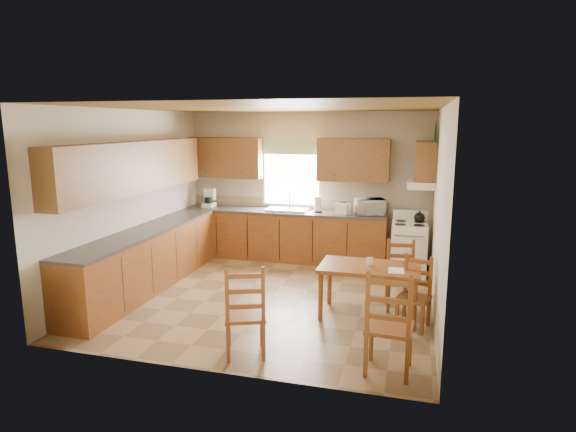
% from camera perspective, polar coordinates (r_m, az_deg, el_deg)
% --- Properties ---
extents(floor, '(4.50, 4.50, 0.00)m').
position_cam_1_polar(floor, '(7.14, -1.81, -9.48)').
color(floor, '#8E714D').
rests_on(floor, ground).
extents(ceiling, '(4.50, 4.50, 0.00)m').
position_cam_1_polar(ceiling, '(6.70, -1.95, 12.72)').
color(ceiling, brown).
rests_on(ceiling, floor).
extents(wall_left, '(4.50, 4.50, 0.00)m').
position_cam_1_polar(wall_left, '(7.74, -18.03, 1.92)').
color(wall_left, beige).
rests_on(wall_left, floor).
extents(wall_right, '(4.50, 4.50, 0.00)m').
position_cam_1_polar(wall_right, '(6.51, 17.43, 0.34)').
color(wall_right, beige).
rests_on(wall_right, floor).
extents(wall_back, '(4.50, 4.50, 0.00)m').
position_cam_1_polar(wall_back, '(8.94, 2.32, 3.59)').
color(wall_back, beige).
rests_on(wall_back, floor).
extents(wall_front, '(4.50, 4.50, 0.00)m').
position_cam_1_polar(wall_front, '(4.73, -9.84, -3.18)').
color(wall_front, beige).
rests_on(wall_front, floor).
extents(lower_cab_back, '(3.75, 0.60, 0.88)m').
position_cam_1_polar(lower_cab_back, '(8.91, -0.50, -2.38)').
color(lower_cab_back, brown).
rests_on(lower_cab_back, floor).
extents(lower_cab_left, '(0.60, 3.60, 0.88)m').
position_cam_1_polar(lower_cab_left, '(7.65, -16.34, -5.07)').
color(lower_cab_left, brown).
rests_on(lower_cab_left, floor).
extents(counter_back, '(3.75, 0.63, 0.04)m').
position_cam_1_polar(counter_back, '(8.82, -0.51, 0.53)').
color(counter_back, '#463F3D').
rests_on(counter_back, lower_cab_back).
extents(counter_left, '(0.63, 3.60, 0.04)m').
position_cam_1_polar(counter_left, '(7.54, -16.53, -1.71)').
color(counter_left, '#463F3D').
rests_on(counter_left, lower_cab_left).
extents(backsplash, '(3.75, 0.01, 0.18)m').
position_cam_1_polar(backsplash, '(9.07, -0.02, 1.54)').
color(backsplash, '#9B8664').
rests_on(backsplash, counter_back).
extents(upper_cab_back_left, '(1.41, 0.33, 0.75)m').
position_cam_1_polar(upper_cab_back_left, '(9.20, -7.39, 6.88)').
color(upper_cab_back_left, brown).
rests_on(upper_cab_back_left, wall_back).
extents(upper_cab_back_right, '(1.25, 0.33, 0.75)m').
position_cam_1_polar(upper_cab_back_right, '(8.58, 7.76, 6.58)').
color(upper_cab_back_right, brown).
rests_on(upper_cab_back_right, wall_back).
extents(upper_cab_left, '(0.33, 3.60, 0.75)m').
position_cam_1_polar(upper_cab_left, '(7.47, -17.81, 5.53)').
color(upper_cab_left, brown).
rests_on(upper_cab_left, wall_left).
extents(upper_cab_stove, '(0.33, 0.62, 0.62)m').
position_cam_1_polar(upper_cab_stove, '(8.08, 16.01, 6.31)').
color(upper_cab_stove, brown).
rests_on(upper_cab_stove, wall_right).
extents(range_hood, '(0.44, 0.62, 0.12)m').
position_cam_1_polar(range_hood, '(8.11, 15.52, 3.66)').
color(range_hood, white).
rests_on(range_hood, wall_right).
extents(window_frame, '(1.13, 0.02, 1.18)m').
position_cam_1_polar(window_frame, '(8.96, 0.41, 4.90)').
color(window_frame, white).
rests_on(window_frame, wall_back).
extents(window_pane, '(1.05, 0.01, 1.10)m').
position_cam_1_polar(window_pane, '(8.96, 0.40, 4.90)').
color(window_pane, white).
rests_on(window_pane, wall_back).
extents(window_valance, '(1.19, 0.01, 0.24)m').
position_cam_1_polar(window_valance, '(8.90, 0.37, 8.09)').
color(window_valance, '#4C7B3C').
rests_on(window_valance, wall_back).
extents(sink_basin, '(0.75, 0.45, 0.04)m').
position_cam_1_polar(sink_basin, '(8.79, -0.04, 0.77)').
color(sink_basin, silver).
rests_on(sink_basin, counter_back).
extents(pine_decal_a, '(0.22, 0.22, 0.36)m').
position_cam_1_polar(pine_decal_a, '(7.74, 17.20, 9.63)').
color(pine_decal_a, '#163919').
rests_on(pine_decal_a, wall_right).
extents(pine_decal_b, '(0.22, 0.22, 0.36)m').
position_cam_1_polar(pine_decal_b, '(8.06, 17.15, 9.95)').
color(pine_decal_b, '#163919').
rests_on(pine_decal_b, wall_right).
extents(pine_decal_c, '(0.22, 0.22, 0.36)m').
position_cam_1_polar(pine_decal_c, '(8.38, 17.06, 9.70)').
color(pine_decal_c, '#163919').
rests_on(pine_decal_c, wall_right).
extents(stove, '(0.59, 0.61, 0.85)m').
position_cam_1_polar(stove, '(8.28, 14.10, -3.86)').
color(stove, white).
rests_on(stove, floor).
extents(coffeemaker, '(0.30, 0.32, 0.37)m').
position_cam_1_polar(coffeemaker, '(9.28, -9.37, 2.21)').
color(coffeemaker, white).
rests_on(coffeemaker, counter_back).
extents(paper_towel, '(0.16, 0.16, 0.28)m').
position_cam_1_polar(paper_towel, '(8.65, 3.53, 1.39)').
color(paper_towel, white).
rests_on(paper_towel, counter_back).
extents(toaster, '(0.29, 0.24, 0.20)m').
position_cam_1_polar(toaster, '(8.50, 6.48, 0.89)').
color(toaster, white).
rests_on(toaster, counter_back).
extents(microwave, '(0.55, 0.47, 0.28)m').
position_cam_1_polar(microwave, '(8.51, 9.63, 1.09)').
color(microwave, white).
rests_on(microwave, counter_back).
extents(dining_table, '(1.28, 0.74, 0.68)m').
position_cam_1_polar(dining_table, '(6.42, 9.58, -8.79)').
color(dining_table, brown).
rests_on(dining_table, floor).
extents(chair_near_left, '(0.55, 0.54, 1.03)m').
position_cam_1_polar(chair_near_left, '(5.31, -5.10, -10.96)').
color(chair_near_left, brown).
rests_on(chair_near_left, floor).
extents(chair_near_right, '(0.48, 0.46, 1.09)m').
position_cam_1_polar(chair_near_right, '(5.03, 11.96, -12.07)').
color(chair_near_right, brown).
rests_on(chair_near_right, floor).
extents(chair_far_left, '(0.44, 0.42, 0.93)m').
position_cam_1_polar(chair_far_left, '(6.69, 13.23, -6.98)').
color(chair_far_left, brown).
rests_on(chair_far_left, floor).
extents(chair_far_right, '(0.45, 0.44, 0.88)m').
position_cam_1_polar(chair_far_right, '(6.17, 14.70, -8.84)').
color(chair_far_right, brown).
rests_on(chair_far_right, floor).
extents(table_paper, '(0.20, 0.26, 0.00)m').
position_cam_1_polar(table_paper, '(6.18, 12.71, -6.32)').
color(table_paper, white).
rests_on(table_paper, dining_table).
extents(table_card, '(0.09, 0.04, 0.11)m').
position_cam_1_polar(table_card, '(6.30, 9.65, -5.34)').
color(table_card, white).
rests_on(table_card, dining_table).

